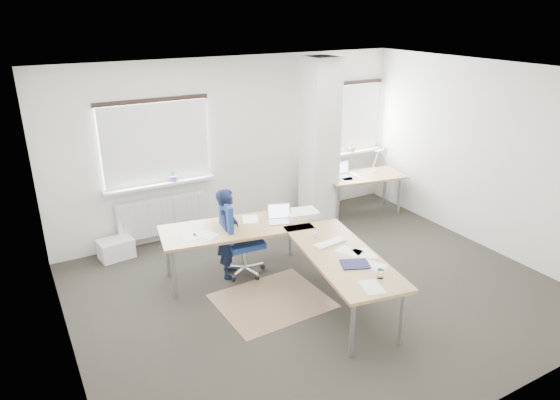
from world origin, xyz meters
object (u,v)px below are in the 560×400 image
desk_side (364,177)px  task_chair (241,254)px  desk_main (289,241)px  person (228,233)px

desk_side → task_chair: desk_side is taller
task_chair → desk_main: bearing=-55.8°
task_chair → desk_side: bearing=22.3°
desk_side → person: 3.10m
task_chair → person: (-0.15, 0.07, 0.33)m
desk_main → desk_side: 2.92m
desk_main → task_chair: size_ratio=2.71×
desk_main → task_chair: 0.85m
desk_main → person: person is taller
task_chair → person: bearing=159.1°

